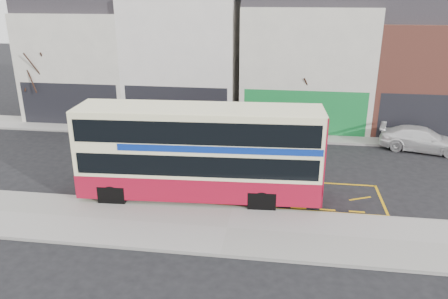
% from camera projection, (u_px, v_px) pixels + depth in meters
% --- Properties ---
extents(ground, '(120.00, 120.00, 0.00)m').
position_uv_depth(ground, '(234.00, 206.00, 20.54)').
color(ground, black).
rests_on(ground, ground).
extents(pavement, '(40.00, 4.00, 0.15)m').
position_uv_depth(pavement, '(227.00, 229.00, 18.37)').
color(pavement, gray).
rests_on(pavement, ground).
extents(kerb, '(40.00, 0.15, 0.15)m').
position_uv_depth(kerb, '(233.00, 208.00, 20.16)').
color(kerb, gray).
rests_on(kerb, ground).
extents(far_pavement, '(50.00, 3.00, 0.15)m').
position_uv_depth(far_pavement, '(253.00, 133.00, 30.73)').
color(far_pavement, gray).
rests_on(far_pavement, ground).
extents(road_markings, '(14.00, 3.40, 0.01)m').
position_uv_depth(road_markings, '(238.00, 191.00, 22.02)').
color(road_markings, '#D8A00B').
rests_on(road_markings, ground).
extents(terrace_far_left, '(8.00, 8.01, 10.80)m').
position_uv_depth(terrace_far_left, '(88.00, 53.00, 34.61)').
color(terrace_far_left, '#BCB7AB').
rests_on(terrace_far_left, ground).
extents(terrace_left, '(8.00, 8.01, 11.80)m').
position_uv_depth(terrace_left, '(187.00, 49.00, 33.37)').
color(terrace_left, silver).
rests_on(terrace_left, ground).
extents(terrace_green_shop, '(9.00, 8.01, 11.30)m').
position_uv_depth(terrace_green_shop, '(306.00, 54.00, 32.26)').
color(terrace_green_shop, '#BCB7AB').
rests_on(terrace_green_shop, ground).
extents(terrace_right, '(9.00, 8.01, 10.30)m').
position_uv_depth(terrace_right, '(433.00, 64.00, 31.23)').
color(terrace_right, '#9A4D3D').
rests_on(terrace_right, ground).
extents(double_decker_bus, '(11.48, 3.21, 4.54)m').
position_uv_depth(double_decker_bus, '(200.00, 152.00, 20.50)').
color(double_decker_bus, '#FBF6BF').
rests_on(double_decker_bus, ground).
extents(bus_stop_post, '(0.80, 0.14, 3.23)m').
position_uv_depth(bus_stop_post, '(121.00, 162.00, 20.15)').
color(bus_stop_post, black).
rests_on(bus_stop_post, pavement).
extents(car_silver, '(4.65, 2.15, 1.54)m').
position_uv_depth(car_silver, '(157.00, 131.00, 28.78)').
color(car_silver, silver).
rests_on(car_silver, ground).
extents(car_grey, '(4.45, 1.68, 1.45)m').
position_uv_depth(car_grey, '(233.00, 129.00, 29.39)').
color(car_grey, '#3C4043').
rests_on(car_grey, ground).
extents(car_white, '(5.42, 3.23, 1.47)m').
position_uv_depth(car_white, '(422.00, 139.00, 27.37)').
color(car_white, white).
rests_on(car_white, ground).
extents(street_tree_left, '(3.20, 3.20, 6.90)m').
position_uv_depth(street_tree_left, '(37.00, 60.00, 31.93)').
color(street_tree_left, black).
rests_on(street_tree_left, ground).
extents(street_tree_right, '(2.40, 2.40, 5.19)m').
position_uv_depth(street_tree_right, '(307.00, 84.00, 29.78)').
color(street_tree_right, black).
rests_on(street_tree_right, ground).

